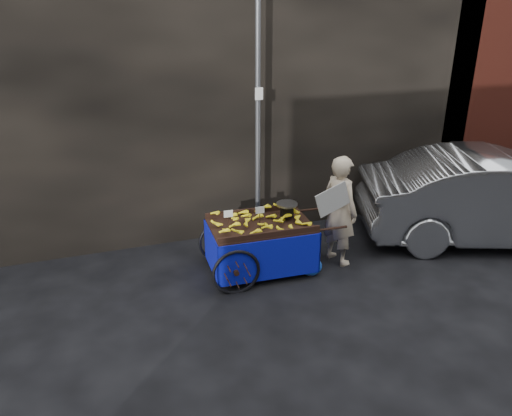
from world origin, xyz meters
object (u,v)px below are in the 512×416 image
object	(u,v)px
banana_cart	(258,230)
plastic_bag	(312,267)
parked_car	(501,198)
vendor	(340,210)

from	to	relation	value
banana_cart	plastic_bag	world-z (taller)	banana_cart
banana_cart	parked_car	bearing A→B (deg)	-1.48
vendor	parked_car	size ratio (longest dim) A/B	0.38
banana_cart	plastic_bag	size ratio (longest dim) A/B	6.67
vendor	plastic_bag	xyz separation A→B (m)	(-0.54, -0.27, -0.70)
banana_cart	parked_car	size ratio (longest dim) A/B	0.46
banana_cart	parked_car	xyz separation A→B (m)	(4.06, -0.27, 0.06)
banana_cart	parked_car	distance (m)	4.07
vendor	plastic_bag	distance (m)	0.93
vendor	parked_car	bearing A→B (deg)	-111.31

